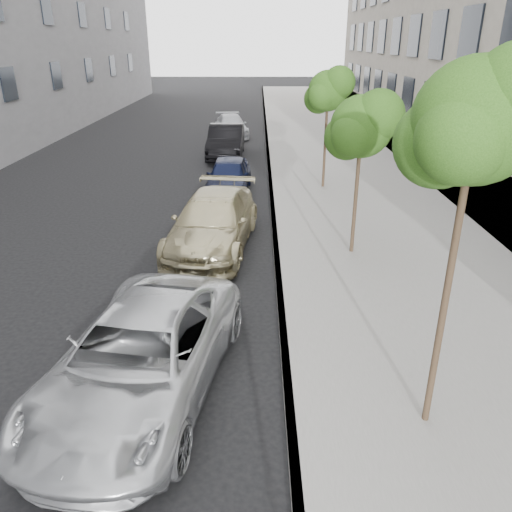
{
  "coord_description": "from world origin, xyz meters",
  "views": [
    {
      "loc": [
        0.68,
        -4.43,
        5.38
      ],
      "look_at": [
        0.64,
        4.52,
        1.5
      ],
      "focal_mm": 35.0,
      "sensor_mm": 36.0,
      "label": 1
    }
  ],
  "objects_px": {
    "tree_mid": "(363,126)",
    "sedan_rear": "(231,126)",
    "tree_near": "(478,122)",
    "sedan_blue": "(229,176)",
    "minivan": "(141,356)",
    "sedan_black": "(226,141)",
    "suv": "(213,222)",
    "tree_far": "(329,91)"
  },
  "relations": [
    {
      "from": "tree_near",
      "to": "sedan_blue",
      "type": "relative_size",
      "value": 1.35
    },
    {
      "from": "sedan_black",
      "to": "tree_mid",
      "type": "bearing_deg",
      "value": -70.9
    },
    {
      "from": "minivan",
      "to": "sedan_black",
      "type": "bearing_deg",
      "value": 99.0
    },
    {
      "from": "sedan_blue",
      "to": "tree_near",
      "type": "bearing_deg",
      "value": -71.75
    },
    {
      "from": "tree_near",
      "to": "tree_far",
      "type": "bearing_deg",
      "value": 90.0
    },
    {
      "from": "suv",
      "to": "tree_mid",
      "type": "bearing_deg",
      "value": -2.64
    },
    {
      "from": "tree_mid",
      "to": "tree_far",
      "type": "relative_size",
      "value": 0.95
    },
    {
      "from": "tree_far",
      "to": "sedan_black",
      "type": "relative_size",
      "value": 0.94
    },
    {
      "from": "minivan",
      "to": "sedan_rear",
      "type": "relative_size",
      "value": 1.21
    },
    {
      "from": "tree_near",
      "to": "tree_far",
      "type": "distance_m",
      "value": 13.03
    },
    {
      "from": "minivan",
      "to": "sedan_black",
      "type": "relative_size",
      "value": 1.1
    },
    {
      "from": "suv",
      "to": "sedan_black",
      "type": "relative_size",
      "value": 1.08
    },
    {
      "from": "minivan",
      "to": "sedan_rear",
      "type": "xyz_separation_m",
      "value": [
        0.24,
        24.05,
        -0.1
      ]
    },
    {
      "from": "tree_mid",
      "to": "sedan_black",
      "type": "distance_m",
      "value": 13.41
    },
    {
      "from": "tree_mid",
      "to": "suv",
      "type": "relative_size",
      "value": 0.83
    },
    {
      "from": "sedan_rear",
      "to": "minivan",
      "type": "bearing_deg",
      "value": -99.94
    },
    {
      "from": "tree_near",
      "to": "tree_far",
      "type": "xyz_separation_m",
      "value": [
        0.0,
        13.0,
        -0.81
      ]
    },
    {
      "from": "tree_far",
      "to": "sedan_black",
      "type": "xyz_separation_m",
      "value": [
        -4.14,
        5.97,
        -2.92
      ]
    },
    {
      "from": "sedan_blue",
      "to": "suv",
      "type": "bearing_deg",
      "value": -89.46
    },
    {
      "from": "minivan",
      "to": "suv",
      "type": "relative_size",
      "value": 1.02
    },
    {
      "from": "tree_mid",
      "to": "sedan_rear",
      "type": "relative_size",
      "value": 0.98
    },
    {
      "from": "suv",
      "to": "sedan_rear",
      "type": "relative_size",
      "value": 1.18
    },
    {
      "from": "minivan",
      "to": "sedan_rear",
      "type": "bearing_deg",
      "value": 99.33
    },
    {
      "from": "minivan",
      "to": "sedan_rear",
      "type": "height_order",
      "value": "minivan"
    },
    {
      "from": "tree_near",
      "to": "sedan_blue",
      "type": "distance_m",
      "value": 13.67
    },
    {
      "from": "sedan_rear",
      "to": "tree_mid",
      "type": "bearing_deg",
      "value": -86.47
    },
    {
      "from": "tree_mid",
      "to": "sedan_black",
      "type": "height_order",
      "value": "tree_mid"
    },
    {
      "from": "tree_mid",
      "to": "sedan_rear",
      "type": "height_order",
      "value": "tree_mid"
    },
    {
      "from": "suv",
      "to": "sedan_rear",
      "type": "distance_m",
      "value": 17.67
    },
    {
      "from": "sedan_blue",
      "to": "minivan",
      "type": "bearing_deg",
      "value": -91.68
    },
    {
      "from": "tree_near",
      "to": "sedan_rear",
      "type": "xyz_separation_m",
      "value": [
        -4.19,
        24.81,
        -3.89
      ]
    },
    {
      "from": "sedan_black",
      "to": "sedan_rear",
      "type": "height_order",
      "value": "sedan_black"
    },
    {
      "from": "minivan",
      "to": "sedan_blue",
      "type": "relative_size",
      "value": 1.33
    },
    {
      "from": "tree_mid",
      "to": "sedan_blue",
      "type": "bearing_deg",
      "value": 121.02
    },
    {
      "from": "sedan_black",
      "to": "sedan_rear",
      "type": "xyz_separation_m",
      "value": [
        -0.05,
        5.84,
        -0.15
      ]
    },
    {
      "from": "tree_near",
      "to": "suv",
      "type": "bearing_deg",
      "value": 118.04
    },
    {
      "from": "tree_near",
      "to": "sedan_black",
      "type": "height_order",
      "value": "tree_near"
    },
    {
      "from": "minivan",
      "to": "tree_far",
      "type": "bearing_deg",
      "value": 80.01
    },
    {
      "from": "tree_far",
      "to": "suv",
      "type": "relative_size",
      "value": 0.87
    },
    {
      "from": "sedan_blue",
      "to": "sedan_black",
      "type": "xyz_separation_m",
      "value": [
        -0.48,
        6.37,
        0.11
      ]
    },
    {
      "from": "minivan",
      "to": "sedan_black",
      "type": "xyz_separation_m",
      "value": [
        0.29,
        18.21,
        0.05
      ]
    },
    {
      "from": "suv",
      "to": "sedan_blue",
      "type": "relative_size",
      "value": 1.3
    }
  ]
}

